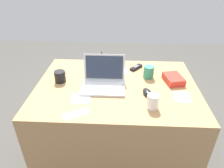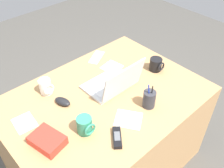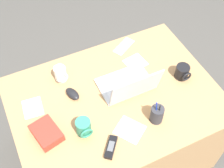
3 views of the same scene
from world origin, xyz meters
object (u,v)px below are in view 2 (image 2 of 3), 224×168
(coffee_mug_tall, at_px, (85,125))
(snack_bag, at_px, (47,140))
(coffee_mug_white, at_px, (156,65))
(cordless_phone, at_px, (117,138))
(coffee_mug_spare, at_px, (46,87))
(computer_mouse, at_px, (63,102))
(laptop, at_px, (114,83))
(pen_holder, at_px, (149,99))

(coffee_mug_tall, relative_size, snack_bag, 0.58)
(coffee_mug_white, xyz_separation_m, cordless_phone, (0.63, 0.26, -0.03))
(coffee_mug_spare, relative_size, cordless_phone, 0.78)
(computer_mouse, relative_size, snack_bag, 0.62)
(coffee_mug_white, height_order, coffee_mug_tall, coffee_mug_tall)
(laptop, distance_m, snack_bag, 0.57)
(cordless_phone, bearing_deg, coffee_mug_white, -157.44)
(coffee_mug_white, bearing_deg, coffee_mug_spare, -23.95)
(laptop, xyz_separation_m, coffee_mug_tall, (0.37, 0.16, 0.01))
(coffee_mug_spare, xyz_separation_m, snack_bag, (0.21, 0.35, -0.02))
(laptop, relative_size, coffee_mug_white, 3.40)
(coffee_mug_white, bearing_deg, cordless_phone, 22.56)
(coffee_mug_white, xyz_separation_m, coffee_mug_spare, (0.71, -0.32, 0.01))
(laptop, distance_m, cordless_phone, 0.42)
(coffee_mug_white, bearing_deg, coffee_mug_tall, 8.36)
(coffee_mug_tall, distance_m, pen_holder, 0.42)
(computer_mouse, distance_m, cordless_phone, 0.43)
(laptop, bearing_deg, coffee_mug_white, 170.92)
(laptop, distance_m, coffee_mug_white, 0.37)
(computer_mouse, relative_size, coffee_mug_tall, 1.06)
(computer_mouse, xyz_separation_m, coffee_mug_tall, (0.03, 0.27, 0.03))
(laptop, xyz_separation_m, pen_holder, (-0.04, 0.27, 0.01))
(coffee_mug_tall, relative_size, coffee_mug_spare, 1.00)
(coffee_mug_white, distance_m, coffee_mug_spare, 0.78)
(laptop, relative_size, computer_mouse, 3.07)
(computer_mouse, distance_m, coffee_mug_white, 0.71)
(computer_mouse, xyz_separation_m, cordless_phone, (-0.06, 0.42, -0.01))
(coffee_mug_tall, xyz_separation_m, pen_holder, (-0.41, 0.10, 0.00))
(computer_mouse, xyz_separation_m, coffee_mug_spare, (0.02, -0.16, 0.03))
(coffee_mug_spare, height_order, cordless_phone, coffee_mug_spare)
(coffee_mug_white, relative_size, cordless_phone, 0.75)
(pen_holder, bearing_deg, snack_bag, -15.98)
(computer_mouse, height_order, coffee_mug_tall, coffee_mug_tall)
(coffee_mug_tall, bearing_deg, snack_bag, -19.86)
(laptop, height_order, pen_holder, laptop)
(coffee_mug_tall, xyz_separation_m, cordless_phone, (-0.09, 0.16, -0.04))
(computer_mouse, bearing_deg, coffee_mug_tall, 66.17)
(computer_mouse, distance_m, coffee_mug_spare, 0.16)
(coffee_mug_white, distance_m, snack_bag, 0.93)
(snack_bag, bearing_deg, coffee_mug_spare, -120.78)
(laptop, height_order, coffee_mug_spare, laptop)
(coffee_mug_tall, distance_m, snack_bag, 0.21)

